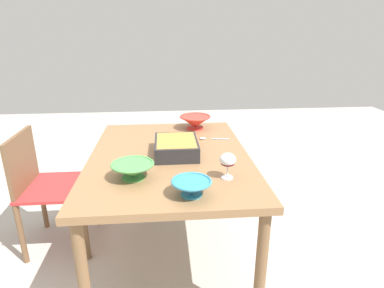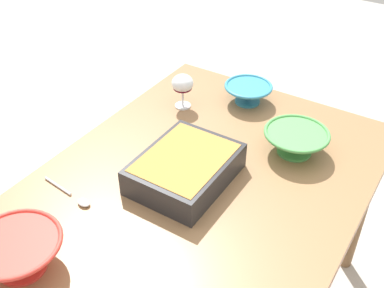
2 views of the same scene
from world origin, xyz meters
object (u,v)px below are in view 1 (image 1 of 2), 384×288
object	(u,v)px
dining_table	(170,165)
casserole_dish	(176,146)
wine_glass	(228,161)
chair	(46,184)
serving_bowl	(195,122)
mixing_bowl	(133,170)
small_bowl	(191,187)
serving_spoon	(208,139)

from	to	relation	value
dining_table	casserole_dish	distance (m)	0.13
casserole_dish	wine_glass	bearing A→B (deg)	-145.36
chair	serving_bowl	world-z (taller)	serving_bowl
dining_table	serving_bowl	xyz separation A→B (m)	(0.51, -0.20, 0.13)
chair	mixing_bowl	distance (m)	0.88
small_bowl	serving_spoon	distance (m)	0.79
serving_bowl	wine_glass	bearing A→B (deg)	-174.65
chair	casserole_dish	size ratio (longest dim) A/B	2.48
small_bowl	serving_bowl	xyz separation A→B (m)	(1.03, -0.12, 0.01)
chair	wine_glass	bearing A→B (deg)	-116.45
serving_spoon	small_bowl	bearing A→B (deg)	166.89
casserole_dish	mixing_bowl	world-z (taller)	casserole_dish
dining_table	serving_bowl	distance (m)	0.56
wine_glass	serving_spoon	world-z (taller)	wine_glass
dining_table	serving_bowl	world-z (taller)	serving_bowl
chair	serving_spoon	size ratio (longest dim) A/B	3.98
casserole_dish	serving_spoon	size ratio (longest dim) A/B	1.60
mixing_bowl	serving_spoon	world-z (taller)	mixing_bowl
mixing_bowl	serving_bowl	world-z (taller)	serving_bowl
dining_table	mixing_bowl	size ratio (longest dim) A/B	6.07
small_bowl	serving_bowl	world-z (taller)	serving_bowl
casserole_dish	small_bowl	bearing A→B (deg)	-174.71
chair	small_bowl	xyz separation A→B (m)	(-0.72, -0.92, 0.31)
chair	serving_spoon	distance (m)	1.13
chair	casserole_dish	bearing A→B (deg)	-103.07
dining_table	wine_glass	world-z (taller)	wine_glass
mixing_bowl	small_bowl	distance (m)	0.35
chair	small_bowl	size ratio (longest dim) A/B	4.37
dining_table	serving_spoon	distance (m)	0.38
wine_glass	serving_spoon	bearing A→B (deg)	1.62
wine_glass	chair	bearing A→B (deg)	63.55
chair	casserole_dish	distance (m)	0.95
mixing_bowl	serving_bowl	xyz separation A→B (m)	(0.82, -0.40, 0.01)
small_bowl	serving_bowl	bearing A→B (deg)	-6.39
wine_glass	small_bowl	size ratio (longest dim) A/B	0.73
small_bowl	serving_spoon	world-z (taller)	small_bowl
casserole_dish	serving_bowl	distance (m)	0.54
mixing_bowl	chair	bearing A→B (deg)	51.14
serving_spoon	casserole_dish	bearing A→B (deg)	138.09
wine_glass	casserole_dish	distance (m)	0.43
chair	serving_spoon	xyz separation A→B (m)	(0.05, -1.10, 0.27)
wine_glass	mixing_bowl	bearing A→B (deg)	85.25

